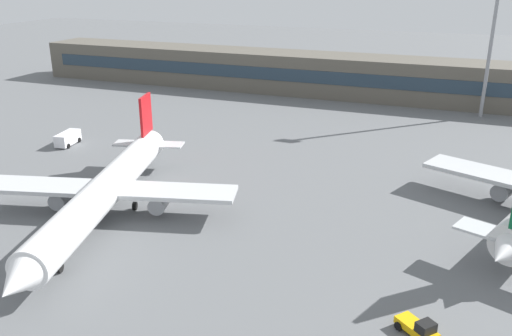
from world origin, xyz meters
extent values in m
plane|color=slate|center=(0.00, 40.00, 0.00)|extent=(400.00, 400.00, 0.00)
cube|color=#5B564C|center=(0.00, 99.23, 4.50)|extent=(154.57, 12.00, 9.00)
cube|color=#263847|center=(0.00, 93.18, 4.95)|extent=(146.84, 0.16, 2.80)
cylinder|color=white|center=(-11.55, 26.08, 3.31)|extent=(12.94, 35.91, 3.81)
cone|color=white|center=(-6.48, 6.96, 3.31)|extent=(4.58, 4.98, 3.62)
cone|color=white|center=(-16.56, 45.02, 3.31)|extent=(3.56, 4.37, 2.67)
cube|color=red|center=(-15.79, 42.09, 7.98)|extent=(1.48, 4.36, 5.52)
cube|color=silver|center=(-15.86, 42.39, 3.51)|extent=(10.42, 5.29, 0.24)
cube|color=silver|center=(-11.80, 27.05, 3.01)|extent=(30.34, 12.37, 0.50)
cylinder|color=gray|center=(-17.63, 25.51, 1.60)|extent=(2.76, 3.62, 2.01)
cylinder|color=gray|center=(-5.98, 28.60, 1.60)|extent=(2.76, 3.62, 2.01)
cylinder|color=black|center=(-8.31, 13.86, 0.50)|extent=(0.65, 1.07, 1.00)
cylinder|color=black|center=(-14.58, 27.36, 0.50)|extent=(0.65, 1.07, 1.00)
cylinder|color=black|center=(-9.54, 28.69, 0.50)|extent=(0.65, 1.07, 1.00)
cone|color=silver|center=(30.86, 26.27, 3.56)|extent=(4.14, 4.85, 2.87)
cylinder|color=gray|center=(31.94, 47.22, 1.71)|extent=(3.24, 3.99, 2.16)
cube|color=#F2B20C|center=(24.62, 16.47, 0.65)|extent=(3.72, 3.46, 0.60)
cube|color=black|center=(25.31, 15.89, 1.30)|extent=(1.74, 1.78, 0.90)
cylinder|color=black|center=(23.20, 16.64, 0.35)|extent=(0.70, 0.64, 0.70)
cylinder|color=black|center=(24.20, 17.83, 0.35)|extent=(0.70, 0.64, 0.70)
cube|color=white|center=(-34.12, 46.60, 1.13)|extent=(2.75, 5.44, 1.90)
cube|color=#1E2633|center=(-33.82, 44.62, 1.63)|extent=(1.90, 0.44, 0.70)
cylinder|color=black|center=(-34.88, 44.77, 0.38)|extent=(0.39, 0.79, 0.76)
cylinder|color=black|center=(-32.86, 45.07, 0.38)|extent=(0.39, 0.79, 0.76)
cylinder|color=black|center=(-35.38, 48.13, 0.38)|extent=(0.39, 0.79, 0.76)
cylinder|color=black|center=(-33.37, 48.43, 0.38)|extent=(0.39, 0.79, 0.76)
cylinder|color=gray|center=(29.50, 90.41, 14.94)|extent=(0.70, 0.70, 29.88)
camera|label=1|loc=(25.66, -21.44, 27.54)|focal=37.89mm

